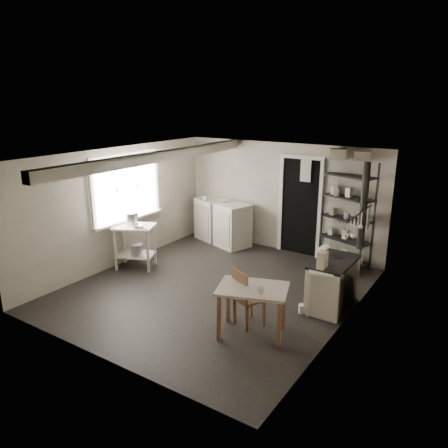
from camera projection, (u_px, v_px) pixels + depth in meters
The scene contains 31 objects.
floor at pixel (214, 289), 7.56m from camera, with size 5.00×5.00×0.00m, color black.
ceiling at pixel (214, 156), 6.92m from camera, with size 5.00×5.00×0.00m, color silver.
wall_back at pixel (281, 197), 9.24m from camera, with size 4.50×0.02×2.30m, color #BEB4A2.
wall_front at pixel (96, 275), 5.24m from camera, with size 4.50×0.02×2.30m, color #BEB4A2.
wall_left at pixel (118, 207), 8.43m from camera, with size 0.02×5.00×2.30m, color #BEB4A2.
wall_right at pixel (347, 251), 6.05m from camera, with size 0.02×5.00×2.30m, color #BEB4A2.
window at pixel (126, 188), 8.47m from camera, with size 0.12×1.76×1.28m, color silver, non-canonical shape.
doorway at pixel (300, 207), 9.02m from camera, with size 0.96×0.10×2.08m, color silver, non-canonical shape.
ceiling_beam at pixel (157, 157), 7.58m from camera, with size 0.18×5.00×0.18m, color silver, non-canonical shape.
wallpaper_panel at pixel (347, 251), 6.06m from camera, with size 0.01×5.00×2.30m, color #B9AB96, non-canonical shape.
utensil_rail at pixel (359, 213), 6.45m from camera, with size 0.06×1.20×0.44m, color #BCBCBF, non-canonical shape.
prep_table at pixel (135, 248), 8.41m from camera, with size 0.74×0.53×0.85m, color silver, non-canonical shape.
stockpot at pixel (131, 220), 8.35m from camera, with size 0.26×0.26×0.28m, color #BCBCBF.
saucepan at pixel (138, 228), 8.15m from camera, with size 0.20×0.20×0.11m, color #BCBCBF.
bucket at pixel (137, 250), 8.32m from camera, with size 0.22×0.22×0.24m, color #BCBCBF.
base_cabinets at pixel (222, 223), 9.86m from camera, with size 1.46×0.62×0.96m, color beige, non-canonical shape.
mixing_bowl at pixel (223, 202), 9.65m from camera, with size 0.27×0.27×0.07m, color silver.
counter_cup at pixel (205, 200), 9.81m from camera, with size 0.13×0.13×0.10m, color silver.
shelf_rack at pixel (347, 219), 8.35m from camera, with size 0.98×0.38×2.07m, color black, non-canonical shape.
shelf_jar at pixel (336, 196), 8.36m from camera, with size 0.09×0.09×0.20m, color silver.
storage_box_a at pixel (337, 163), 8.20m from camera, with size 0.30×0.26×0.20m, color #BDB298.
storage_box_b at pixel (361, 165), 8.02m from camera, with size 0.28×0.26×0.18m, color #BDB298.
stove at pixel (333, 281), 6.81m from camera, with size 0.55×0.99×0.78m, color beige, non-canonical shape.
stovepipe at pixel (364, 206), 6.68m from camera, with size 0.11×0.11×1.41m, color black, non-canonical shape.
side_ledge at pixel (324, 291), 6.46m from camera, with size 0.49×0.26×0.76m, color silver, non-canonical shape.
oats_box at pixel (323, 253), 6.35m from camera, with size 0.11×0.18×0.27m, color #BDB298.
work_table at pixel (252, 310), 6.02m from camera, with size 0.94×0.66×0.72m, color beige, non-canonical shape.
table_cup at pixel (261, 287), 5.70m from camera, with size 0.10×0.10×0.10m, color silver.
chair at pixel (249, 294), 6.27m from camera, with size 0.36×0.37×0.87m, color brown, non-canonical shape.
flour_sack at pixel (326, 258), 8.32m from camera, with size 0.43×0.36×0.51m, color beige.
floor_crock at pixel (302, 309), 6.70m from camera, with size 0.12×0.12×0.14m, color silver.
Camera 1 is at (3.96, -5.70, 3.21)m, focal length 35.00 mm.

